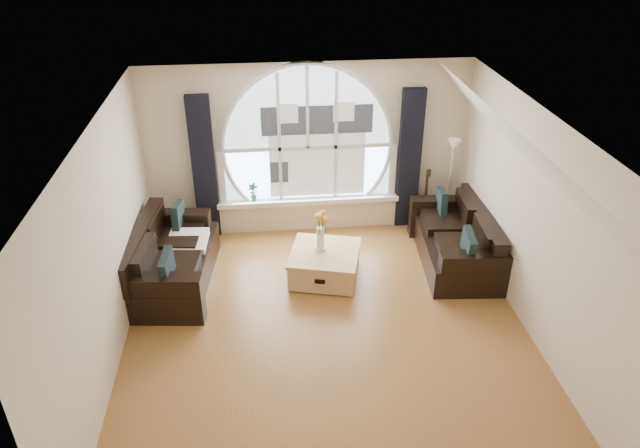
{
  "coord_description": "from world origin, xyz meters",
  "views": [
    {
      "loc": [
        -0.71,
        -5.76,
        4.82
      ],
      "look_at": [
        0.0,
        0.9,
        1.05
      ],
      "focal_mm": 33.12,
      "sensor_mm": 36.0,
      "label": 1
    }
  ],
  "objects_px": {
    "vase_flowers": "(320,225)",
    "floor_lamp": "(449,188)",
    "sofa_right": "(455,238)",
    "guitar": "(425,197)",
    "coffee_chest": "(325,263)",
    "potted_plant": "(253,192)",
    "sofa_left": "(172,258)"
  },
  "relations": [
    {
      "from": "guitar",
      "to": "floor_lamp",
      "type": "bearing_deg",
      "value": -27.48
    },
    {
      "from": "floor_lamp",
      "to": "potted_plant",
      "type": "height_order",
      "value": "floor_lamp"
    },
    {
      "from": "sofa_right",
      "to": "guitar",
      "type": "relative_size",
      "value": 1.77
    },
    {
      "from": "sofa_right",
      "to": "guitar",
      "type": "height_order",
      "value": "guitar"
    },
    {
      "from": "guitar",
      "to": "potted_plant",
      "type": "xyz_separation_m",
      "value": [
        -2.76,
        0.11,
        0.17
      ]
    },
    {
      "from": "sofa_right",
      "to": "vase_flowers",
      "type": "height_order",
      "value": "vase_flowers"
    },
    {
      "from": "sofa_right",
      "to": "coffee_chest",
      "type": "xyz_separation_m",
      "value": [
        -1.95,
        -0.2,
        -0.17
      ]
    },
    {
      "from": "vase_flowers",
      "to": "coffee_chest",
      "type": "bearing_deg",
      "value": -51.83
    },
    {
      "from": "sofa_left",
      "to": "coffee_chest",
      "type": "xyz_separation_m",
      "value": [
        2.13,
        -0.09,
        -0.17
      ]
    },
    {
      "from": "vase_flowers",
      "to": "sofa_left",
      "type": "bearing_deg",
      "value": 179.29
    },
    {
      "from": "sofa_left",
      "to": "sofa_right",
      "type": "bearing_deg",
      "value": 7.99
    },
    {
      "from": "sofa_right",
      "to": "potted_plant",
      "type": "xyz_separation_m",
      "value": [
        -2.93,
        1.24,
        0.3
      ]
    },
    {
      "from": "vase_flowers",
      "to": "floor_lamp",
      "type": "height_order",
      "value": "floor_lamp"
    },
    {
      "from": "floor_lamp",
      "to": "guitar",
      "type": "bearing_deg",
      "value": 137.65
    },
    {
      "from": "sofa_left",
      "to": "potted_plant",
      "type": "distance_m",
      "value": 1.79
    },
    {
      "from": "coffee_chest",
      "to": "potted_plant",
      "type": "xyz_separation_m",
      "value": [
        -0.98,
        1.44,
        0.47
      ]
    },
    {
      "from": "sofa_left",
      "to": "vase_flowers",
      "type": "bearing_deg",
      "value": 5.85
    },
    {
      "from": "guitar",
      "to": "coffee_chest",
      "type": "bearing_deg",
      "value": -128.28
    },
    {
      "from": "vase_flowers",
      "to": "potted_plant",
      "type": "bearing_deg",
      "value": 124.03
    },
    {
      "from": "sofa_left",
      "to": "sofa_right",
      "type": "xyz_separation_m",
      "value": [
        4.07,
        0.1,
        0.0
      ]
    },
    {
      "from": "sofa_left",
      "to": "floor_lamp",
      "type": "relative_size",
      "value": 1.22
    },
    {
      "from": "floor_lamp",
      "to": "sofa_right",
      "type": "bearing_deg",
      "value": -97.93
    },
    {
      "from": "vase_flowers",
      "to": "floor_lamp",
      "type": "relative_size",
      "value": 0.44
    },
    {
      "from": "sofa_right",
      "to": "potted_plant",
      "type": "height_order",
      "value": "potted_plant"
    },
    {
      "from": "sofa_right",
      "to": "floor_lamp",
      "type": "height_order",
      "value": "floor_lamp"
    },
    {
      "from": "potted_plant",
      "to": "sofa_right",
      "type": "bearing_deg",
      "value": -22.97
    },
    {
      "from": "vase_flowers",
      "to": "guitar",
      "type": "xyz_separation_m",
      "value": [
        1.83,
        1.26,
        -0.28
      ]
    },
    {
      "from": "sofa_right",
      "to": "guitar",
      "type": "distance_m",
      "value": 1.16
    },
    {
      "from": "vase_flowers",
      "to": "sofa_right",
      "type": "bearing_deg",
      "value": 3.64
    },
    {
      "from": "sofa_left",
      "to": "sofa_right",
      "type": "distance_m",
      "value": 4.08
    },
    {
      "from": "sofa_left",
      "to": "sofa_right",
      "type": "relative_size",
      "value": 1.04
    },
    {
      "from": "vase_flowers",
      "to": "potted_plant",
      "type": "distance_m",
      "value": 1.65
    }
  ]
}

